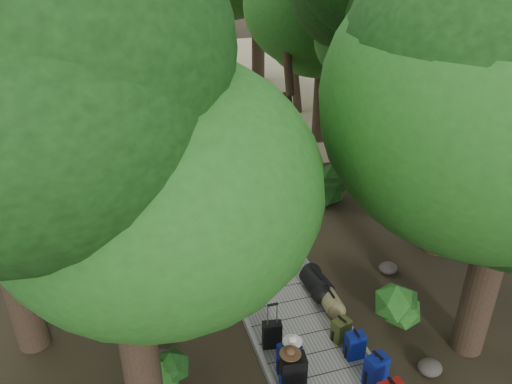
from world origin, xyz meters
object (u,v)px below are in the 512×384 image
object	(u,v)px
backpack_right_c	(355,344)
duffel_right_black	(317,283)
suitcase_on_boardwalk	(272,335)
sun_lounger	(258,117)
backpack_left_b	(293,371)
backpack_right_d	(341,329)
backpack_right_b	(376,369)
lone_suitcase_on_sand	(207,132)
kayak	(119,125)
duffel_right_khaki	(331,301)
backpack_left_c	(289,357)

from	to	relation	value
backpack_right_c	duffel_right_black	world-z (taller)	backpack_right_c
backpack_right_c	suitcase_on_boardwalk	bearing A→B (deg)	154.99
suitcase_on_boardwalk	sun_lounger	world-z (taller)	suitcase_on_boardwalk
backpack_left_b	duffel_right_black	world-z (taller)	backpack_left_b
backpack_right_d	backpack_left_b	bearing A→B (deg)	-165.90
backpack_left_b	backpack_right_c	distance (m)	1.37
backpack_right_b	duffel_right_black	xyz separation A→B (m)	(0.02, 2.57, -0.10)
backpack_right_b	duffel_right_black	world-z (taller)	backpack_right_b
backpack_left_b	lone_suitcase_on_sand	distance (m)	11.82
backpack_right_c	kayak	distance (m)	14.03
backpack_right_b	lone_suitcase_on_sand	world-z (taller)	backpack_right_b
duffel_right_khaki	duffel_right_black	xyz separation A→B (m)	(-0.06, 0.60, 0.04)
suitcase_on_boardwalk	duffel_right_black	bearing A→B (deg)	51.05
duffel_right_khaki	kayak	distance (m)	12.79
backpack_left_c	sun_lounger	xyz separation A→B (m)	(3.35, 12.61, -0.14)
backpack_right_c	lone_suitcase_on_sand	distance (m)	11.44
backpack_left_c	duffel_right_khaki	size ratio (longest dim) A/B	1.22
backpack_right_d	sun_lounger	xyz separation A→B (m)	(2.12, 12.14, -0.04)
backpack_right_c	duffel_right_khaki	xyz separation A→B (m)	(0.12, 1.31, -0.10)
kayak	duffel_right_black	bearing A→B (deg)	-90.92
backpack_left_c	lone_suitcase_on_sand	size ratio (longest dim) A/B	1.01
backpack_right_c	sun_lounger	world-z (taller)	backpack_right_c
backpack_left_c	backpack_right_d	size ratio (longest dim) A/B	1.39
duffel_right_black	sun_lounger	world-z (taller)	sun_lounger
backpack_left_c	suitcase_on_boardwalk	distance (m)	0.69
backpack_right_b	backpack_right_c	size ratio (longest dim) A/B	1.16
backpack_right_b	sun_lounger	xyz separation A→B (m)	(2.02, 13.27, -0.12)
suitcase_on_boardwalk	backpack_right_d	bearing A→B (deg)	0.86
kayak	sun_lounger	size ratio (longest dim) A/B	1.75
duffel_right_khaki	suitcase_on_boardwalk	xyz separation A→B (m)	(-1.48, -0.63, 0.08)
duffel_right_black	duffel_right_khaki	bearing A→B (deg)	-90.52
backpack_right_d	duffel_right_khaki	distance (m)	0.86
backpack_right_d	duffel_right_black	world-z (taller)	backpack_right_d
sun_lounger	duffel_right_khaki	bearing A→B (deg)	-94.65
backpack_right_d	duffel_right_black	xyz separation A→B (m)	(0.12, 1.45, -0.02)
backpack_left_c	kayak	xyz separation A→B (m)	(-2.11, 13.61, -0.28)
suitcase_on_boardwalk	backpack_right_c	bearing A→B (deg)	-16.37
backpack_left_b	suitcase_on_boardwalk	world-z (taller)	backpack_left_b
duffel_right_khaki	suitcase_on_boardwalk	distance (m)	1.61
backpack_right_d	sun_lounger	distance (m)	12.32
backpack_right_c	duffel_right_khaki	world-z (taller)	backpack_right_c
backpack_left_b	lone_suitcase_on_sand	world-z (taller)	backpack_left_b
backpack_right_c	duffel_right_black	size ratio (longest dim) A/B	0.78
backpack_left_c	backpack_right_c	xyz separation A→B (m)	(1.27, 0.00, -0.06)
lone_suitcase_on_sand	backpack_right_b	bearing A→B (deg)	-87.19
backpack_right_c	backpack_left_b	bearing A→B (deg)	-164.34
backpack_right_d	lone_suitcase_on_sand	world-z (taller)	lone_suitcase_on_sand
duffel_right_black	sun_lounger	bearing A→B (deg)	73.44
backpack_left_c	duffel_right_black	distance (m)	2.34
backpack_left_b	duffel_right_khaki	xyz separation A→B (m)	(1.45, 1.64, -0.20)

